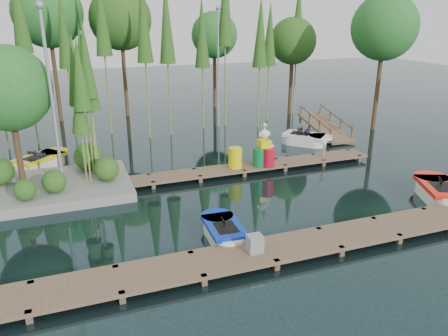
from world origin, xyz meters
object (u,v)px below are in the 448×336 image
object	(u,v)px
drum_cluster	(265,153)
island	(32,114)
boat_blue	(224,232)
boat_red	(439,192)
boat_yellow_far	(40,162)
yellow_barrel	(235,158)
utility_cabinet	(255,244)

from	to	relation	value
drum_cluster	island	bearing A→B (deg)	174.31
boat_blue	boat_red	xyz separation A→B (m)	(8.93, 0.03, 0.06)
boat_red	boat_yellow_far	world-z (taller)	boat_yellow_far
yellow_barrel	utility_cabinet	bearing A→B (deg)	-107.20
island	boat_red	xyz separation A→B (m)	(14.45, -6.18, -2.90)
island	utility_cabinet	world-z (taller)	island
boat_red	boat_yellow_far	size ratio (longest dim) A/B	1.10
boat_red	drum_cluster	size ratio (longest dim) A/B	1.67
boat_blue	yellow_barrel	distance (m)	6.00
utility_cabinet	yellow_barrel	world-z (taller)	yellow_barrel
island	drum_cluster	size ratio (longest dim) A/B	3.48
yellow_barrel	boat_red	bearing A→B (deg)	-40.14
boat_red	boat_yellow_far	xyz separation A→B (m)	(-14.62, 9.22, 0.01)
boat_yellow_far	drum_cluster	xyz separation A→B (m)	(9.62, -3.98, 0.57)
boat_yellow_far	drum_cluster	world-z (taller)	drum_cluster
utility_cabinet	yellow_barrel	size ratio (longest dim) A/B	0.58
island	boat_yellow_far	bearing A→B (deg)	93.03
utility_cabinet	drum_cluster	size ratio (longest dim) A/B	0.27
boat_yellow_far	drum_cluster	distance (m)	10.43
island	utility_cabinet	distance (m)	10.12
utility_cabinet	boat_yellow_far	bearing A→B (deg)	119.24
boat_yellow_far	utility_cabinet	world-z (taller)	boat_yellow_far
island	boat_yellow_far	world-z (taller)	island
utility_cabinet	island	bearing A→B (deg)	127.15
boat_blue	boat_yellow_far	size ratio (longest dim) A/B	0.82
island	boat_yellow_far	xyz separation A→B (m)	(-0.16, 3.04, -2.88)
yellow_barrel	drum_cluster	bearing A→B (deg)	-6.23
yellow_barrel	drum_cluster	distance (m)	1.40
boat_red	drum_cluster	world-z (taller)	drum_cluster
boat_blue	utility_cabinet	xyz separation A→B (m)	(0.38, -1.59, 0.34)
boat_yellow_far	drum_cluster	bearing A→B (deg)	-44.87
boat_blue	utility_cabinet	size ratio (longest dim) A/B	4.56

